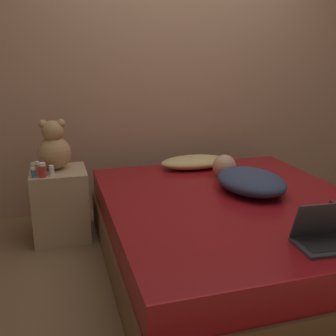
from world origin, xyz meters
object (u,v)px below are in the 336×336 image
bottle_red (42,170)px  bottle_white (34,168)px  bottle_clear (51,170)px  bottle_orange (37,168)px  teddy_bear (54,148)px  bottle_blue (34,173)px  laptop (327,235)px  pillow (195,162)px  person_lying (247,179)px

bottle_red → bottle_white: (-0.07, 0.14, -0.02)m
bottle_clear → bottle_white: 0.17m
bottle_red → bottle_orange: 0.08m
bottle_clear → bottle_red: bottle_red is taller
teddy_bear → bottle_orange: 0.21m
bottle_white → bottle_blue: 0.14m
teddy_bear → bottle_red: (-0.09, -0.19, -0.12)m
bottle_red → laptop: bearing=-43.7°
teddy_bear → bottle_red: 0.24m
pillow → teddy_bear: 1.16m
person_lying → bottle_red: bearing=155.9°
pillow → bottle_clear: 1.19m
bottle_red → person_lying: bearing=-17.7°
pillow → bottle_blue: bearing=-171.7°
pillow → bottle_orange: bearing=-174.4°
bottle_blue → bottle_clear: bearing=12.7°
bottle_white → bottle_clear: bearing=-40.8°
bottle_orange → bottle_clear: bearing=-19.6°
person_lying → bottle_white: bearing=151.6°
person_lying → bottle_white: (-1.47, 0.59, 0.04)m
bottle_white → bottle_orange: bearing=-68.5°
teddy_bear → bottle_clear: bearing=-100.6°
laptop → pillow: bearing=100.3°
laptop → bottle_clear: size_ratio=4.84×
laptop → bottle_orange: size_ratio=3.52×
bottle_orange → bottle_blue: size_ratio=1.41×
bottle_clear → person_lying: bearing=-19.7°
pillow → bottle_blue: size_ratio=8.34×
person_lying → bottle_white: person_lying is taller
teddy_bear → pillow: bearing=0.2°
pillow → bottle_orange: 1.28m
pillow → laptop: size_ratio=1.68×
laptop → bottle_white: (-1.46, 1.48, 0.07)m
pillow → person_lying: person_lying is taller
pillow → bottle_red: (-1.24, -0.19, 0.08)m
bottle_clear → bottle_red: size_ratio=0.69×
bottle_clear → bottle_red: 0.07m
bottle_red → bottle_blue: size_ratio=1.49×
bottle_clear → bottle_white: bearing=139.2°
person_lying → teddy_bear: (-1.31, 0.64, 0.17)m
bottle_blue → bottle_red: bearing=-5.4°
pillow → laptop: 1.53m
bottle_orange → person_lying: bearing=-19.7°
bottle_clear → bottle_blue: (-0.12, -0.03, -0.00)m
bottle_white → bottle_blue: same height
laptop → bottle_red: 1.93m
laptop → teddy_bear: (-1.30, 1.52, 0.20)m
person_lying → bottle_orange: same height
bottle_clear → bottle_orange: bottle_orange is taller
teddy_bear → person_lying: bearing=-25.9°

